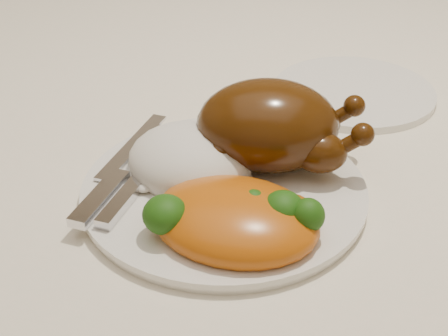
% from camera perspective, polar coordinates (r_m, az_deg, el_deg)
% --- Properties ---
extents(dining_table, '(1.60, 0.90, 0.76)m').
position_cam_1_polar(dining_table, '(0.78, -1.87, -2.21)').
color(dining_table, brown).
rests_on(dining_table, floor).
extents(tablecloth, '(1.73, 1.03, 0.18)m').
position_cam_1_polar(tablecloth, '(0.73, -1.97, 2.45)').
color(tablecloth, '#F0E9CF').
rests_on(tablecloth, dining_table).
extents(dinner_plate, '(0.33, 0.33, 0.01)m').
position_cam_1_polar(dinner_plate, '(0.59, -0.00, -2.08)').
color(dinner_plate, white).
rests_on(dinner_plate, tablecloth).
extents(side_plate, '(0.23, 0.23, 0.01)m').
position_cam_1_polar(side_plate, '(0.79, 11.78, 6.86)').
color(side_plate, white).
rests_on(side_plate, tablecloth).
extents(roast_chicken, '(0.18, 0.12, 0.09)m').
position_cam_1_polar(roast_chicken, '(0.60, 4.39, 3.89)').
color(roast_chicken, '#4B2608').
rests_on(roast_chicken, dinner_plate).
extents(rice_mound, '(0.14, 0.13, 0.06)m').
position_cam_1_polar(rice_mound, '(0.60, -3.08, 0.67)').
color(rice_mound, white).
rests_on(rice_mound, dinner_plate).
extents(mac_and_cheese, '(0.16, 0.13, 0.05)m').
position_cam_1_polar(mac_and_cheese, '(0.53, 1.66, -4.70)').
color(mac_and_cheese, '#C95D0C').
rests_on(mac_and_cheese, dinner_plate).
extents(cutlery, '(0.05, 0.20, 0.01)m').
position_cam_1_polar(cutlery, '(0.59, -9.26, -1.05)').
color(cutlery, silver).
rests_on(cutlery, dinner_plate).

